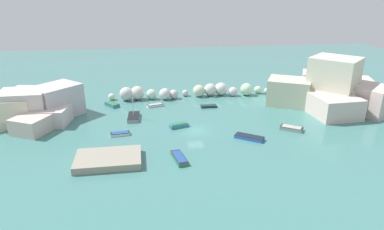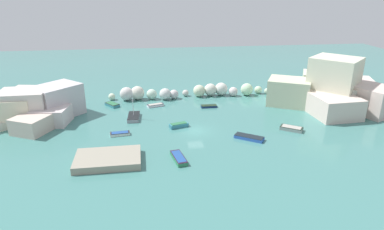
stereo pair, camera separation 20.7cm
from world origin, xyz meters
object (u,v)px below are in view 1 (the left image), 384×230
object	(u,v)px
moored_boat_0	(291,128)
moored_boat_4	(209,106)
moored_boat_3	(179,125)
moored_boat_6	(179,158)
stone_dock	(108,159)
moored_boat_2	(102,163)
moored_boat_8	(155,105)
moored_boat_7	(249,137)
moored_boat_9	(120,134)
moored_boat_1	(134,117)
moored_boat_5	(112,105)

from	to	relation	value
moored_boat_0	moored_boat_4	distance (m)	16.96
moored_boat_3	moored_boat_6	bearing A→B (deg)	-113.09
stone_dock	moored_boat_4	bearing A→B (deg)	49.59
moored_boat_6	moored_boat_2	bearing A→B (deg)	78.82
moored_boat_4	moored_boat_0	bearing A→B (deg)	-48.44
moored_boat_0	moored_boat_3	world-z (taller)	moored_boat_3
moored_boat_0	moored_boat_8	xyz separation A→B (m)	(-21.34, 14.53, -0.06)
moored_boat_7	moored_boat_3	bearing A→B (deg)	-176.44
moored_boat_0	moored_boat_2	size ratio (longest dim) A/B	1.16
moored_boat_6	moored_boat_9	world-z (taller)	moored_boat_6
moored_boat_8	moored_boat_1	bearing A→B (deg)	39.33
moored_boat_3	moored_boat_5	distance (m)	16.95
moored_boat_8	moored_boat_2	bearing A→B (deg)	54.08
stone_dock	moored_boat_4	xyz separation A→B (m)	(16.96, 19.92, -0.27)
moored_boat_4	moored_boat_7	bearing A→B (deg)	-76.95
moored_boat_3	moored_boat_7	distance (m)	11.79
moored_boat_4	moored_boat_6	bearing A→B (deg)	-110.45
stone_dock	moored_boat_6	world-z (taller)	stone_dock
moored_boat_1	moored_boat_7	xyz separation A→B (m)	(17.58, -11.00, -0.06)
moored_boat_8	moored_boat_9	world-z (taller)	moored_boat_8
stone_dock	moored_boat_3	bearing A→B (deg)	46.27
moored_boat_2	moored_boat_9	xyz separation A→B (m)	(1.68, 9.31, 0.01)
moored_boat_1	moored_boat_2	distance (m)	16.66
stone_dock	moored_boat_1	world-z (taller)	moored_boat_1
stone_dock	moored_boat_9	distance (m)	8.82
stone_dock	moored_boat_6	size ratio (longest dim) A/B	1.99
moored_boat_7	moored_boat_1	bearing A→B (deg)	-177.52
stone_dock	moored_boat_3	xyz separation A→B (m)	(10.32, 10.79, -0.14)
moored_boat_2	moored_boat_9	world-z (taller)	moored_boat_2
moored_boat_5	moored_boat_3	bearing A→B (deg)	5.19
moored_boat_0	moored_boat_4	size ratio (longest dim) A/B	1.25
moored_boat_2	moored_boat_6	distance (m)	10.00
moored_boat_0	moored_boat_2	xyz separation A→B (m)	(-28.90, -7.74, -0.07)
moored_boat_4	moored_boat_8	world-z (taller)	moored_boat_8
stone_dock	moored_boat_1	size ratio (longest dim) A/B	1.64
moored_boat_5	moored_boat_8	size ratio (longest dim) A/B	1.00
moored_boat_4	moored_boat_7	xyz separation A→B (m)	(3.47, -15.20, 0.06)
stone_dock	moored_boat_8	bearing A→B (deg)	72.56
moored_boat_1	moored_boat_2	xyz separation A→B (m)	(-3.59, -16.27, -0.09)
stone_dock	moored_boat_3	world-z (taller)	stone_dock
moored_boat_0	moored_boat_1	xyz separation A→B (m)	(-25.32, 8.53, 0.02)
moored_boat_8	moored_boat_6	bearing A→B (deg)	79.08
moored_boat_1	moored_boat_3	bearing A→B (deg)	58.71
stone_dock	moored_boat_8	world-z (taller)	stone_dock
moored_boat_5	moored_boat_9	world-z (taller)	moored_boat_5
moored_boat_1	moored_boat_7	size ratio (longest dim) A/B	1.16
moored_boat_5	moored_boat_2	bearing A→B (deg)	-37.05
moored_boat_5	moored_boat_6	world-z (taller)	moored_boat_5
moored_boat_0	moored_boat_6	size ratio (longest dim) A/B	0.89
moored_boat_2	moored_boat_5	world-z (taller)	moored_boat_5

